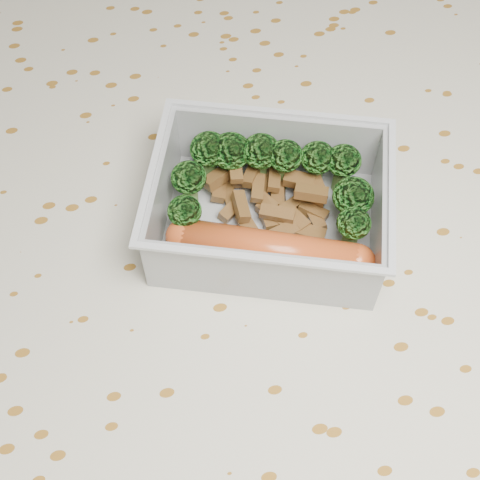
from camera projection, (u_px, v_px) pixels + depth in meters
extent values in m
cube|color=brown|center=(254.00, 281.00, 0.49)|extent=(1.40, 0.90, 0.04)
cube|color=beige|center=(254.00, 265.00, 0.47)|extent=(1.46, 0.96, 0.01)
cube|color=silver|center=(268.00, 226.00, 0.48)|extent=(0.18, 0.16, 0.00)
cube|color=silver|center=(277.00, 142.00, 0.49)|extent=(0.15, 0.05, 0.05)
cube|color=silver|center=(260.00, 275.00, 0.43)|extent=(0.15, 0.05, 0.05)
cube|color=silver|center=(379.00, 215.00, 0.45)|extent=(0.04, 0.10, 0.05)
cube|color=silver|center=(162.00, 193.00, 0.46)|extent=(0.04, 0.10, 0.05)
cube|color=silver|center=(279.00, 112.00, 0.47)|extent=(0.15, 0.06, 0.00)
cube|color=silver|center=(261.00, 259.00, 0.40)|extent=(0.15, 0.06, 0.00)
cube|color=silver|center=(392.00, 192.00, 0.43)|extent=(0.04, 0.11, 0.00)
cube|color=silver|center=(152.00, 168.00, 0.44)|extent=(0.04, 0.11, 0.00)
cylinder|color=#608C3F|center=(210.00, 167.00, 0.49)|extent=(0.01, 0.01, 0.02)
ellipsoid|color=#3B7925|center=(209.00, 149.00, 0.48)|extent=(0.03, 0.03, 0.02)
cylinder|color=#608C3F|center=(231.00, 169.00, 0.49)|extent=(0.01, 0.01, 0.02)
ellipsoid|color=#3B7925|center=(231.00, 151.00, 0.48)|extent=(0.03, 0.03, 0.02)
cylinder|color=#608C3F|center=(260.00, 169.00, 0.49)|extent=(0.01, 0.01, 0.02)
ellipsoid|color=#3B7925|center=(261.00, 151.00, 0.48)|extent=(0.03, 0.03, 0.02)
cylinder|color=#608C3F|center=(284.00, 174.00, 0.49)|extent=(0.01, 0.01, 0.02)
ellipsoid|color=#3B7925|center=(285.00, 156.00, 0.47)|extent=(0.03, 0.03, 0.02)
cylinder|color=#608C3F|center=(315.00, 175.00, 0.49)|extent=(0.01, 0.01, 0.02)
ellipsoid|color=#3B7925|center=(318.00, 157.00, 0.47)|extent=(0.03, 0.03, 0.02)
cylinder|color=#608C3F|center=(340.00, 178.00, 0.49)|extent=(0.01, 0.01, 0.02)
ellipsoid|color=#3B7925|center=(344.00, 161.00, 0.47)|extent=(0.03, 0.03, 0.02)
cylinder|color=#608C3F|center=(190.00, 195.00, 0.48)|extent=(0.01, 0.01, 0.02)
ellipsoid|color=#3B7925|center=(189.00, 177.00, 0.46)|extent=(0.03, 0.03, 0.02)
cylinder|color=#608C3F|center=(349.00, 213.00, 0.47)|extent=(0.01, 0.01, 0.02)
ellipsoid|color=#3B7925|center=(353.00, 196.00, 0.46)|extent=(0.03, 0.03, 0.02)
cylinder|color=#608C3F|center=(187.00, 228.00, 0.46)|extent=(0.01, 0.01, 0.02)
ellipsoid|color=#3B7925|center=(185.00, 211.00, 0.45)|extent=(0.02, 0.02, 0.02)
cylinder|color=#608C3F|center=(350.00, 240.00, 0.46)|extent=(0.01, 0.01, 0.02)
ellipsoid|color=#3B7925|center=(354.00, 223.00, 0.44)|extent=(0.02, 0.02, 0.02)
cube|color=brown|center=(266.00, 208.00, 0.48)|extent=(0.01, 0.02, 0.01)
cube|color=brown|center=(231.00, 198.00, 0.49)|extent=(0.01, 0.02, 0.01)
cube|color=brown|center=(258.00, 188.00, 0.48)|extent=(0.02, 0.02, 0.01)
cube|color=brown|center=(294.00, 217.00, 0.47)|extent=(0.02, 0.03, 0.01)
cube|color=brown|center=(236.00, 172.00, 0.48)|extent=(0.01, 0.02, 0.01)
cube|color=brown|center=(313.00, 212.00, 0.48)|extent=(0.02, 0.02, 0.01)
cube|color=brown|center=(232.00, 209.00, 0.48)|extent=(0.02, 0.02, 0.01)
cube|color=brown|center=(274.00, 177.00, 0.49)|extent=(0.02, 0.03, 0.01)
cube|color=brown|center=(266.00, 183.00, 0.49)|extent=(0.02, 0.03, 0.01)
cube|color=brown|center=(284.00, 232.00, 0.47)|extent=(0.02, 0.02, 0.01)
cube|color=brown|center=(315.00, 217.00, 0.48)|extent=(0.01, 0.02, 0.01)
cube|color=brown|center=(266.00, 201.00, 0.48)|extent=(0.02, 0.02, 0.01)
cube|color=brown|center=(252.00, 175.00, 0.48)|extent=(0.02, 0.02, 0.01)
cube|color=brown|center=(311.00, 195.00, 0.48)|extent=(0.02, 0.02, 0.01)
cube|color=brown|center=(278.00, 195.00, 0.49)|extent=(0.02, 0.03, 0.01)
cube|color=brown|center=(311.00, 193.00, 0.47)|extent=(0.03, 0.02, 0.01)
cube|color=brown|center=(219.00, 187.00, 0.49)|extent=(0.02, 0.03, 0.01)
cube|color=brown|center=(219.00, 177.00, 0.49)|extent=(0.03, 0.02, 0.01)
cube|color=brown|center=(248.00, 226.00, 0.47)|extent=(0.02, 0.02, 0.01)
cube|color=brown|center=(317.00, 187.00, 0.48)|extent=(0.01, 0.02, 0.01)
cube|color=brown|center=(241.00, 206.00, 0.47)|extent=(0.01, 0.02, 0.01)
cube|color=brown|center=(268.00, 218.00, 0.48)|extent=(0.01, 0.02, 0.01)
cube|color=brown|center=(301.00, 198.00, 0.48)|extent=(0.02, 0.02, 0.01)
cube|color=brown|center=(229.00, 181.00, 0.49)|extent=(0.02, 0.01, 0.01)
cube|color=brown|center=(277.00, 213.00, 0.47)|extent=(0.03, 0.02, 0.01)
cube|color=brown|center=(275.00, 215.00, 0.48)|extent=(0.03, 0.03, 0.01)
cube|color=brown|center=(308.00, 233.00, 0.47)|extent=(0.03, 0.02, 0.01)
cube|color=brown|center=(304.00, 185.00, 0.49)|extent=(0.02, 0.02, 0.01)
cube|color=brown|center=(299.00, 180.00, 0.48)|extent=(0.02, 0.02, 0.01)
cylinder|color=#C94F1E|center=(269.00, 250.00, 0.45)|extent=(0.12, 0.07, 0.03)
sphere|color=#C94F1E|center=(356.00, 263.00, 0.44)|extent=(0.03, 0.03, 0.03)
sphere|color=#C94F1E|center=(185.00, 237.00, 0.45)|extent=(0.03, 0.03, 0.03)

